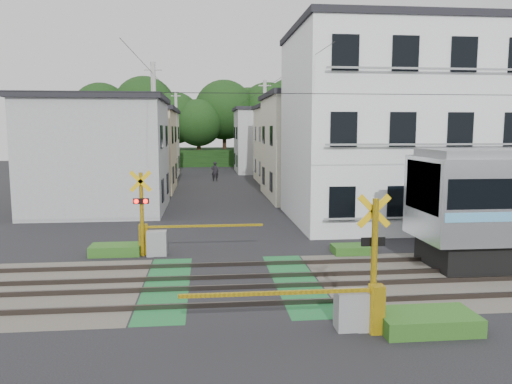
{
  "coord_description": "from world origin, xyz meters",
  "views": [
    {
      "loc": [
        -0.75,
        -14.16,
        4.53
      ],
      "look_at": [
        1.22,
        5.0,
        2.08
      ],
      "focal_mm": 35.0,
      "sensor_mm": 36.0,
      "label": 1
    }
  ],
  "objects": [
    {
      "name": "apartment_block",
      "position": [
        8.5,
        9.49,
        4.66
      ],
      "size": [
        10.2,
        8.36,
        9.3
      ],
      "color": "white",
      "rests_on": "ground"
    },
    {
      "name": "ground",
      "position": [
        0.0,
        0.0,
        0.0
      ],
      "size": [
        120.0,
        120.0,
        0.0
      ],
      "primitive_type": "plane",
      "color": "black"
    },
    {
      "name": "weed_patches",
      "position": [
        1.76,
        -0.09,
        0.18
      ],
      "size": [
        10.25,
        8.8,
        0.4
      ],
      "color": "#2D5E1E",
      "rests_on": "ground"
    },
    {
      "name": "houses_row",
      "position": [
        0.25,
        25.92,
        3.24
      ],
      "size": [
        22.07,
        31.35,
        6.8
      ],
      "color": "#A1A3A6",
      "rests_on": "ground"
    },
    {
      "name": "crossing_signal_near",
      "position": [
        2.59,
        -3.65,
        0.71
      ],
      "size": [
        4.74,
        0.65,
        3.09
      ],
      "color": "#E9B70C",
      "rests_on": "ground"
    },
    {
      "name": "tree_hill",
      "position": [
        1.11,
        49.3,
        5.68
      ],
      "size": [
        40.0,
        11.35,
        11.51
      ],
      "color": "black",
      "rests_on": "ground"
    },
    {
      "name": "track_bed",
      "position": [
        0.0,
        0.0,
        0.04
      ],
      "size": [
        120.0,
        120.0,
        0.14
      ],
      "color": "#47423A",
      "rests_on": "ground"
    },
    {
      "name": "crossing_signal_far",
      "position": [
        -2.59,
        3.65,
        0.71
      ],
      "size": [
        4.74,
        0.65,
        3.09
      ],
      "color": "#E9B70C",
      "rests_on": "ground"
    },
    {
      "name": "utility_poles",
      "position": [
        -1.05,
        23.01,
        4.08
      ],
      "size": [
        7.9,
        42.0,
        8.0
      ],
      "color": "#A5A5A0",
      "rests_on": "ground"
    },
    {
      "name": "pedestrian",
      "position": [
        0.1,
        28.98,
        0.86
      ],
      "size": [
        0.66,
        0.47,
        1.71
      ],
      "primitive_type": "imported",
      "rotation": [
        0.0,
        0.0,
        3.04
      ],
      "color": "black",
      "rests_on": "ground"
    },
    {
      "name": "catenary",
      "position": [
        6.0,
        0.03,
        3.7
      ],
      "size": [
        60.0,
        5.04,
        7.0
      ],
      "color": "#2D2D33",
      "rests_on": "ground"
    }
  ]
}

